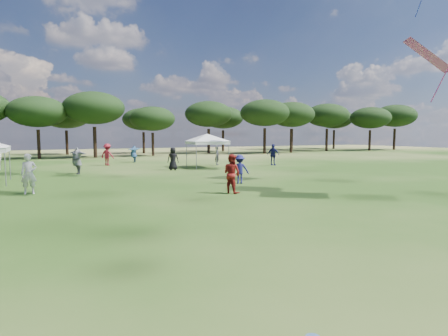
{
  "coord_description": "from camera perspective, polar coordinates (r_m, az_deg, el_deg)",
  "views": [
    {
      "loc": [
        -2.88,
        -1.21,
        2.72
      ],
      "look_at": [
        -0.17,
        4.18,
        2.17
      ],
      "focal_mm": 30.0,
      "sensor_mm": 36.0,
      "label": 1
    }
  ],
  "objects": [
    {
      "name": "festival_crowd",
      "position": [
        27.05,
        -16.97,
        1.07
      ],
      "size": [
        28.05,
        22.33,
        1.89
      ],
      "color": "#313337",
      "rests_on": "ground"
    },
    {
      "name": "tent_right",
      "position": [
        30.5,
        -2.61,
        5.0
      ],
      "size": [
        5.82,
        5.82,
        3.04
      ],
      "rotation": [
        0.0,
        0.0,
        -0.08
      ],
      "color": "gray",
      "rests_on": "ground"
    },
    {
      "name": "tree_line",
      "position": [
        48.97,
        -20.72,
        8.03
      ],
      "size": [
        108.78,
        17.63,
        7.77
      ],
      "color": "black",
      "rests_on": "ground"
    }
  ]
}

